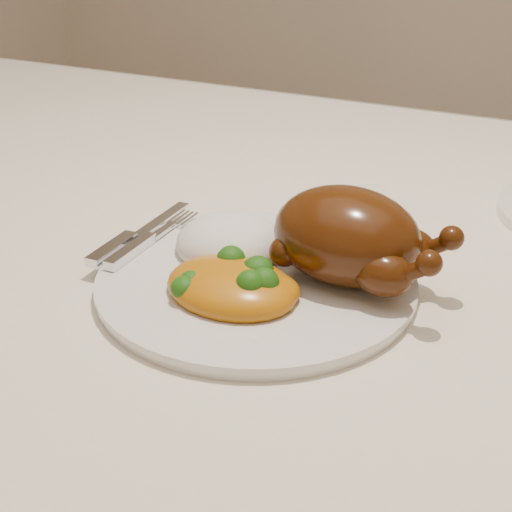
% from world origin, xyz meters
% --- Properties ---
extents(dining_table, '(1.60, 0.90, 0.76)m').
position_xyz_m(dining_table, '(0.00, 0.00, 0.67)').
color(dining_table, brown).
rests_on(dining_table, floor).
extents(tablecloth, '(1.73, 1.03, 0.18)m').
position_xyz_m(tablecloth, '(0.00, 0.00, 0.74)').
color(tablecloth, silver).
rests_on(tablecloth, dining_table).
extents(dinner_plate, '(0.29, 0.29, 0.01)m').
position_xyz_m(dinner_plate, '(0.12, -0.15, 0.77)').
color(dinner_plate, white).
rests_on(dinner_plate, tablecloth).
extents(roast_chicken, '(0.17, 0.11, 0.08)m').
position_xyz_m(roast_chicken, '(0.19, -0.12, 0.82)').
color(roast_chicken, '#4E2308').
rests_on(roast_chicken, dinner_plate).
extents(rice_mound, '(0.13, 0.13, 0.05)m').
position_xyz_m(rice_mound, '(0.07, -0.12, 0.79)').
color(rice_mound, white).
rests_on(rice_mound, dinner_plate).
extents(mac_and_cheese, '(0.12, 0.10, 0.05)m').
position_xyz_m(mac_and_cheese, '(0.12, -0.19, 0.79)').
color(mac_and_cheese, '#C3780C').
rests_on(mac_and_cheese, dinner_plate).
extents(cutlery, '(0.03, 0.16, 0.01)m').
position_xyz_m(cutlery, '(-0.02, -0.15, 0.79)').
color(cutlery, silver).
rests_on(cutlery, dinner_plate).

